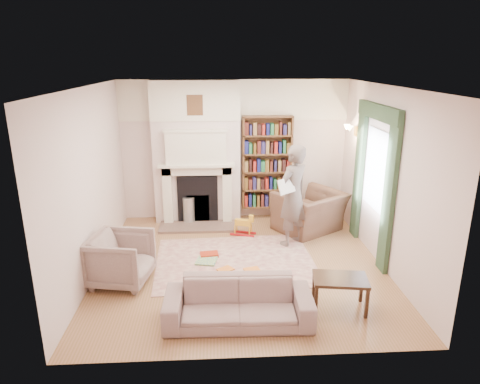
{
  "coord_description": "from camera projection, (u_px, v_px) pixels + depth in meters",
  "views": [
    {
      "loc": [
        -0.37,
        -6.23,
        3.18
      ],
      "look_at": [
        0.0,
        0.25,
        1.15
      ],
      "focal_mm": 32.0,
      "sensor_mm": 36.0,
      "label": 1
    }
  ],
  "objects": [
    {
      "name": "armchair_reading",
      "position": [
        310.0,
        212.0,
        8.17
      ],
      "size": [
        1.54,
        1.5,
        0.76
      ],
      "primitive_type": "imported",
      "rotation": [
        0.0,
        0.0,
        3.72
      ],
      "color": "#462F25",
      "rests_on": "floor"
    },
    {
      "name": "window",
      "position": [
        376.0,
        169.0,
        6.98
      ],
      "size": [
        0.02,
        0.9,
        1.3
      ],
      "primitive_type": "cube",
      "color": "silver",
      "rests_on": "wall_right"
    },
    {
      "name": "fireplace",
      "position": [
        197.0,
        154.0,
        8.4
      ],
      "size": [
        1.7,
        0.58,
        2.8
      ],
      "color": "beige",
      "rests_on": "floor"
    },
    {
      "name": "game_box_lid",
      "position": [
        209.0,
        254.0,
        7.17
      ],
      "size": [
        0.32,
        0.23,
        0.05
      ],
      "primitive_type": "cube",
      "rotation": [
        0.0,
        0.0,
        0.12
      ],
      "color": "#A82913",
      "rests_on": "rug"
    },
    {
      "name": "rocking_horse",
      "position": [
        243.0,
        225.0,
        8.0
      ],
      "size": [
        0.5,
        0.32,
        0.41
      ],
      "primitive_type": null,
      "rotation": [
        0.0,
        0.0,
        -0.3
      ],
      "color": "gold",
      "rests_on": "rug"
    },
    {
      "name": "man_reading",
      "position": [
        293.0,
        196.0,
        7.42
      ],
      "size": [
        0.78,
        0.75,
        1.81
      ],
      "primitive_type": "imported",
      "rotation": [
        0.0,
        0.0,
        3.84
      ],
      "color": "#61534E",
      "rests_on": "floor"
    },
    {
      "name": "paraffin_heater",
      "position": [
        189.0,
        210.0,
        8.56
      ],
      "size": [
        0.32,
        0.32,
        0.55
      ],
      "primitive_type": "cylinder",
      "rotation": [
        0.0,
        0.0,
        -0.4
      ],
      "color": "#B2B6BA",
      "rests_on": "floor"
    },
    {
      "name": "pelmet",
      "position": [
        379.0,
        112.0,
        6.7
      ],
      "size": [
        0.09,
        1.7,
        0.24
      ],
      "primitive_type": "cube",
      "color": "#2A412A",
      "rests_on": "wall_right"
    },
    {
      "name": "board_game",
      "position": [
        206.0,
        261.0,
        6.97
      ],
      "size": [
        0.38,
        0.38,
        0.03
      ],
      "primitive_type": "cube",
      "rotation": [
        0.0,
        0.0,
        -0.2
      ],
      "color": "#DBDF4E",
      "rests_on": "rug"
    },
    {
      "name": "rug",
      "position": [
        235.0,
        261.0,
        7.01
      ],
      "size": [
        2.64,
        2.09,
        0.01
      ],
      "primitive_type": "cube",
      "rotation": [
        0.0,
        0.0,
        0.05
      ],
      "color": "beige",
      "rests_on": "floor"
    },
    {
      "name": "wall_right",
      "position": [
        386.0,
        179.0,
        6.61
      ],
      "size": [
        0.0,
        4.5,
        4.5
      ],
      "primitive_type": "plane",
      "rotation": [
        1.57,
        0.0,
        -1.57
      ],
      "color": "beige",
      "rests_on": "floor"
    },
    {
      "name": "bookcase",
      "position": [
        267.0,
        163.0,
        8.61
      ],
      "size": [
        1.0,
        0.24,
        1.85
      ],
      "primitive_type": "cube",
      "color": "brown",
      "rests_on": "floor"
    },
    {
      "name": "sofa",
      "position": [
        238.0,
        303.0,
        5.34
      ],
      "size": [
        1.86,
        0.77,
        0.54
      ],
      "primitive_type": "imported",
      "rotation": [
        0.0,
        0.0,
        -0.03
      ],
      "color": "gray",
      "rests_on": "floor"
    },
    {
      "name": "comic_annuals",
      "position": [
        252.0,
        273.0,
        6.6
      ],
      "size": [
        1.15,
        0.54,
        0.02
      ],
      "color": "red",
      "rests_on": "rug"
    },
    {
      "name": "wall_left",
      "position": [
        90.0,
        184.0,
        6.36
      ],
      "size": [
        0.0,
        4.5,
        4.5
      ],
      "primitive_type": "plane",
      "rotation": [
        1.57,
        0.0,
        1.57
      ],
      "color": "beige",
      "rests_on": "floor"
    },
    {
      "name": "wall_front",
      "position": [
        254.0,
        242.0,
        4.34
      ],
      "size": [
        4.5,
        0.0,
        4.5
      ],
      "primitive_type": "plane",
      "rotation": [
        -1.57,
        0.0,
        0.0
      ],
      "color": "beige",
      "rests_on": "floor"
    },
    {
      "name": "armchair_left",
      "position": [
        121.0,
        259.0,
        6.25
      ],
      "size": [
        0.97,
        0.95,
        0.76
      ],
      "primitive_type": "imported",
      "rotation": [
        0.0,
        0.0,
        1.39
      ],
      "color": "#B1A392",
      "rests_on": "floor"
    },
    {
      "name": "floor",
      "position": [
        241.0,
        264.0,
        6.91
      ],
      "size": [
        4.5,
        4.5,
        0.0
      ],
      "primitive_type": "plane",
      "color": "olive",
      "rests_on": "ground"
    },
    {
      "name": "wall_back",
      "position": [
        234.0,
        151.0,
        8.63
      ],
      "size": [
        4.5,
        0.0,
        4.5
      ],
      "primitive_type": "plane",
      "rotation": [
        1.57,
        0.0,
        0.0
      ],
      "color": "beige",
      "rests_on": "floor"
    },
    {
      "name": "wall_sconce",
      "position": [
        346.0,
        131.0,
        7.88
      ],
      "size": [
        0.2,
        0.24,
        0.24
      ],
      "primitive_type": null,
      "color": "gold",
      "rests_on": "wall_right"
    },
    {
      "name": "newspaper",
      "position": [
        286.0,
        186.0,
        7.15
      ],
      "size": [
        0.35,
        0.32,
        0.25
      ],
      "primitive_type": "cube",
      "rotation": [
        -0.35,
        0.0,
        0.7
      ],
      "color": "white",
      "rests_on": "man_reading"
    },
    {
      "name": "coffee_table",
      "position": [
        339.0,
        293.0,
        5.63
      ],
      "size": [
        0.76,
        0.55,
        0.45
      ],
      "primitive_type": null,
      "rotation": [
        0.0,
        0.0,
        -0.15
      ],
      "color": "#391F13",
      "rests_on": "floor"
    },
    {
      "name": "ceiling",
      "position": [
        241.0,
        87.0,
        6.07
      ],
      "size": [
        4.5,
        4.5,
        0.0
      ],
      "primitive_type": "plane",
      "rotation": [
        3.14,
        0.0,
        0.0
      ],
      "color": "white",
      "rests_on": "wall_back"
    },
    {
      "name": "curtain_right",
      "position": [
        359.0,
        173.0,
        7.72
      ],
      "size": [
        0.07,
        0.32,
        2.4
      ],
      "primitive_type": "cube",
      "color": "#2A412A",
      "rests_on": "floor"
    },
    {
      "name": "curtain_left",
      "position": [
        389.0,
        197.0,
        6.38
      ],
      "size": [
        0.07,
        0.32,
        2.4
      ],
      "primitive_type": "cube",
      "color": "#2A412A",
      "rests_on": "floor"
    }
  ]
}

